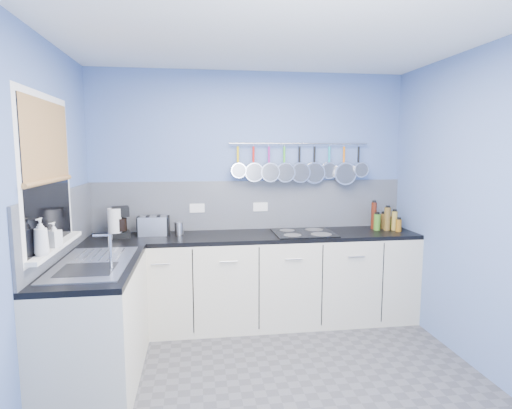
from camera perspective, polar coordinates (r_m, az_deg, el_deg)
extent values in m
cube|color=#47474C|center=(3.31, 2.95, -23.95)|extent=(3.20, 3.00, 0.02)
cube|color=white|center=(2.94, 3.30, 23.14)|extent=(3.20, 3.00, 0.02)
cube|color=#546EA8|center=(4.34, -0.77, 1.28)|extent=(3.20, 0.02, 2.50)
cube|color=#546EA8|center=(1.45, 15.00, -11.28)|extent=(3.20, 0.02, 2.50)
cube|color=#546EA8|center=(3.00, -28.63, -2.35)|extent=(0.02, 3.00, 2.50)
cube|color=#546EA8|center=(3.55, 29.54, -1.05)|extent=(0.02, 3.00, 2.50)
cube|color=slate|center=(4.33, -0.73, -0.07)|extent=(3.20, 0.02, 0.50)
cube|color=slate|center=(3.57, -24.86, -2.34)|extent=(0.02, 1.80, 0.50)
cube|color=beige|center=(4.21, -0.20, -10.33)|extent=(3.20, 0.60, 0.86)
cube|color=black|center=(4.10, -0.20, -4.33)|extent=(3.20, 0.60, 0.04)
cube|color=beige|center=(3.41, -20.88, -15.17)|extent=(0.60, 1.20, 0.86)
cube|color=black|center=(3.27, -21.24, -7.84)|extent=(0.60, 1.20, 0.04)
cube|color=white|center=(3.24, -26.53, 3.77)|extent=(0.01, 1.00, 1.10)
cube|color=black|center=(3.24, -26.45, 3.77)|extent=(0.01, 0.90, 1.00)
cube|color=#AD8546|center=(3.24, -26.54, 7.75)|extent=(0.01, 0.90, 0.55)
cube|color=white|center=(3.30, -25.61, -5.16)|extent=(0.10, 0.98, 0.03)
cube|color=silver|center=(3.26, -21.26, -7.44)|extent=(0.50, 0.95, 0.01)
cube|color=white|center=(4.29, -8.01, -0.49)|extent=(0.15, 0.01, 0.09)
cube|color=white|center=(4.34, 0.61, -0.33)|extent=(0.15, 0.01, 0.09)
cylinder|color=silver|center=(4.35, 5.93, 8.24)|extent=(1.45, 0.02, 0.02)
imported|color=white|center=(2.97, -27.22, -3.93)|extent=(0.10, 0.10, 0.24)
imported|color=white|center=(3.20, -25.79, -3.70)|extent=(0.10, 0.10, 0.17)
cylinder|color=white|center=(4.09, -18.65, -2.45)|extent=(0.15, 0.15, 0.28)
cube|color=silver|center=(4.16, -13.76, -2.83)|extent=(0.28, 0.17, 0.18)
cylinder|color=silver|center=(4.14, -10.42, -3.20)|extent=(0.08, 0.08, 0.12)
cube|color=black|center=(4.15, 6.51, -3.86)|extent=(0.58, 0.51, 0.01)
cylinder|color=#265919|center=(4.63, 17.85, -2.44)|extent=(0.06, 0.06, 0.10)
cylinder|color=brown|center=(4.57, 16.99, -2.18)|extent=(0.07, 0.07, 0.16)
cylinder|color=#4C190C|center=(4.52, 15.72, -1.46)|extent=(0.06, 0.06, 0.28)
cylinder|color=olive|center=(4.51, 18.30, -2.11)|extent=(0.06, 0.06, 0.19)
cylinder|color=brown|center=(4.48, 17.43, -1.87)|extent=(0.06, 0.06, 0.24)
cylinder|color=#3F721E|center=(4.47, 16.14, -2.31)|extent=(0.07, 0.07, 0.16)
cylinder|color=#8C5914|center=(4.45, 18.83, -2.71)|extent=(0.06, 0.06, 0.12)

